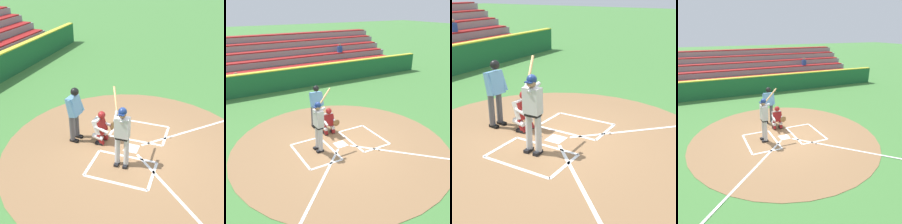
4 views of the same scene
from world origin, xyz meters
TOP-DOWN VIEW (x-y plane):
  - ground_plane at (0.00, 0.00)m, footprint 120.00×120.00m
  - dirt_circle at (0.00, 0.00)m, footprint 8.00×8.00m
  - home_plate_and_chalk at (0.00, 0.88)m, footprint 7.93×4.91m
  - batter at (0.86, -0.06)m, footprint 0.92×0.72m
  - catcher at (-0.05, -1.01)m, footprint 0.59×0.63m
  - plate_umpire at (0.10, -1.85)m, footprint 0.60×0.45m
  - baseball at (-0.99, 1.04)m, footprint 0.07×0.07m
  - backstop_wall at (0.00, -7.50)m, footprint 22.00×0.36m
  - bleacher_stand at (0.00, -11.33)m, footprint 20.00×5.10m

SIDE VIEW (x-z plane):
  - ground_plane at x=0.00m, z-range 0.00..0.00m
  - dirt_circle at x=0.00m, z-range 0.00..0.01m
  - home_plate_and_chalk at x=0.00m, z-range 0.01..0.02m
  - baseball at x=-0.99m, z-range 0.00..0.07m
  - catcher at x=-0.05m, z-range 0.02..1.15m
  - backstop_wall at x=0.00m, z-range 0.00..1.31m
  - bleacher_stand at x=0.00m, z-range -0.50..2.50m
  - plate_umpire at x=0.10m, z-range 0.14..2.01m
  - batter at x=0.86m, z-range 0.04..2.16m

